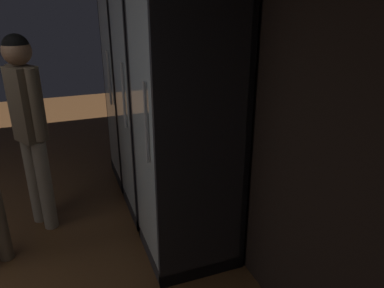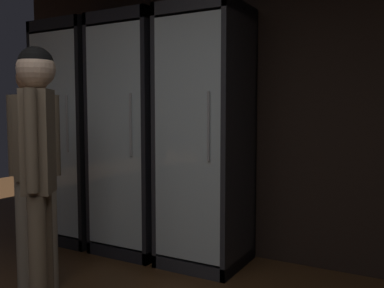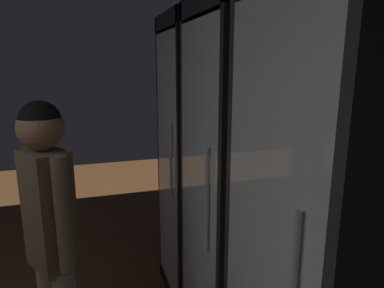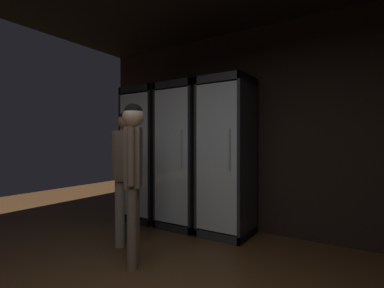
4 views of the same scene
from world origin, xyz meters
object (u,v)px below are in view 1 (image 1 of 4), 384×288
object	(u,v)px
cooler_center	(193,126)
cooler_left	(164,101)
cooler_far_left	(144,84)
shopper_near	(28,117)

from	to	relation	value
cooler_center	cooler_left	bearing A→B (deg)	179.97
cooler_far_left	shopper_near	bearing A→B (deg)	-60.84
cooler_center	shopper_near	distance (m)	1.34
shopper_near	cooler_center	bearing A→B (deg)	53.52
cooler_far_left	cooler_center	world-z (taller)	same
shopper_near	cooler_far_left	bearing A→B (deg)	119.16
cooler_left	shopper_near	xyz separation A→B (m)	(-0.10, -1.07, -0.05)
cooler_left	cooler_center	distance (m)	0.70
cooler_far_left	cooler_left	distance (m)	0.70
cooler_center	shopper_near	bearing A→B (deg)	-126.48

